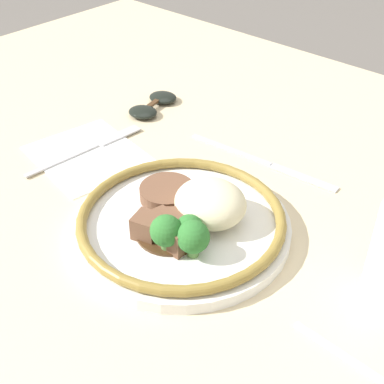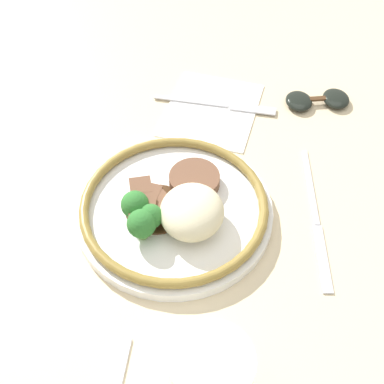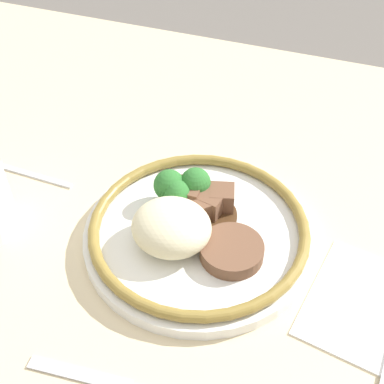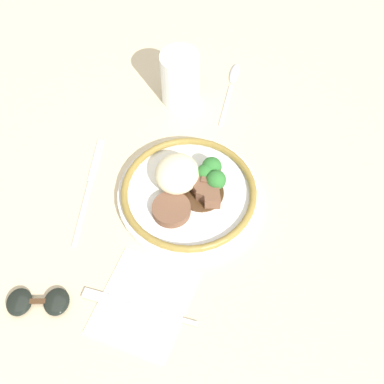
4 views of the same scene
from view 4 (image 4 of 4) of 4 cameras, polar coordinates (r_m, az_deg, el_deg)
The scene contains 9 objects.
ground_plane at distance 0.98m, azimuth -3.06°, elevation 1.07°, with size 8.00×8.00×0.00m, color #5B5651.
dining_table at distance 0.97m, azimuth -3.10°, elevation 1.62°, with size 1.47×0.98×0.03m.
napkin at distance 0.84m, azimuth -5.22°, elevation -11.67°, with size 0.17×0.15×0.00m.
plate at distance 0.91m, azimuth -0.36°, elevation 0.21°, with size 0.24×0.24×0.06m.
juice_glass at distance 1.03m, azimuth -1.28°, elevation 11.80°, with size 0.07×0.07×0.11m.
fork at distance 0.84m, azimuth -6.85°, elevation -11.85°, with size 0.03×0.18×0.00m.
knife at distance 0.95m, azimuth -10.94°, elevation 0.55°, with size 0.22×0.03×0.00m.
spoon at distance 1.10m, azimuth 4.32°, elevation 11.71°, with size 0.17×0.02×0.01m.
sunglasses at distance 0.86m, azimuth -16.11°, elevation -11.19°, with size 0.06×0.10×0.01m.
Camera 4 is at (-0.53, -0.16, 0.81)m, focal length 50.00 mm.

